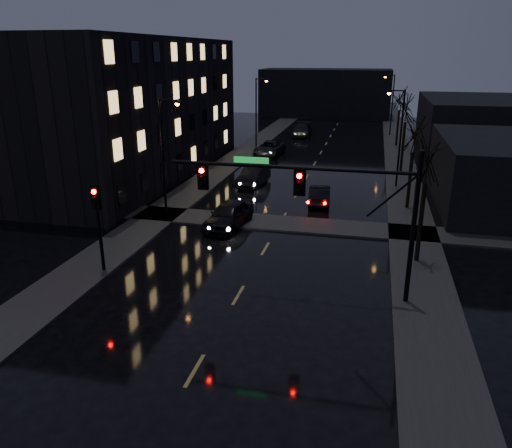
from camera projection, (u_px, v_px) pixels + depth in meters
The scene contains 23 objects.
ground at pixel (173, 407), 16.03m from camera, with size 160.00×160.00×0.00m, color black.
sidewalk_left at pixel (227, 165), 50.05m from camera, with size 3.00×140.00×0.12m, color #2D2D2B.
sidewalk_right at pixel (402, 174), 46.38m from camera, with size 3.00×140.00×0.12m, color #2D2D2B.
sidewalk_cross at pixel (280, 223), 33.03m from camera, with size 40.00×3.00×0.12m, color #2D2D2B.
apartment_block at pixel (125, 108), 45.23m from camera, with size 12.00×30.00×12.00m, color black.
commercial_right_near at pixel (511, 174), 35.80m from camera, with size 10.00×14.00×5.00m, color black.
commercial_right_far at pixel (479, 126), 55.55m from camera, with size 12.00×18.00×6.00m, color black.
far_block at pixel (326, 93), 87.14m from camera, with size 22.00×10.00×8.00m, color black.
signal_mast at pixel (327, 195), 21.89m from camera, with size 11.11×0.41×7.00m.
signal_pole_left at pixel (98, 216), 24.94m from camera, with size 0.35×0.41×4.53m.
tree_near at pixel (429, 148), 25.07m from camera, with size 3.52×3.52×8.08m.
tree_mid_a at pixel (415, 128), 34.40m from camera, with size 3.30×3.30×7.58m.
tree_mid_b at pixel (407, 101), 45.18m from camera, with size 3.74×3.74×8.59m.
tree_far at pixel (401, 95), 58.24m from camera, with size 3.43×3.43×7.88m.
streetlight_l_near at pixel (166, 149), 32.66m from camera, with size 1.53×0.28×8.00m.
streetlight_l_far at pixel (258, 107), 57.51m from camera, with size 1.53×0.28×8.00m.
streetlight_r_mid at pixel (398, 130), 40.44m from camera, with size 1.53×0.28×8.00m.
streetlight_r_far at pixel (391, 100), 66.20m from camera, with size 1.53×0.28×8.00m.
oncoming_car_a at pixel (229, 215), 32.25m from camera, with size 1.98×4.91×1.67m, color black.
oncoming_car_b at pixel (253, 176), 42.41m from camera, with size 1.64×4.70×1.55m, color black.
oncoming_car_c at pixel (269, 148), 54.82m from camera, with size 2.52×5.46×1.52m, color black.
oncoming_car_d at pixel (302, 130), 67.37m from camera, with size 2.31×5.69×1.65m, color black.
lead_car at pixel (320, 194), 37.26m from camera, with size 1.52×4.36×1.44m, color black.
Camera 1 is at (5.60, -12.27, 10.81)m, focal length 35.00 mm.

